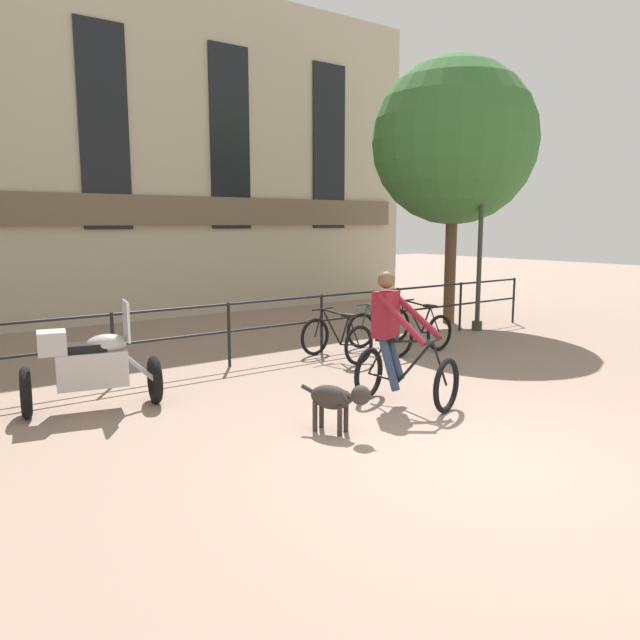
{
  "coord_description": "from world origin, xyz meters",
  "views": [
    {
      "loc": [
        -4.79,
        -3.55,
        2.3
      ],
      "look_at": [
        0.07,
        2.86,
        1.05
      ],
      "focal_mm": 35.0,
      "sensor_mm": 36.0,
      "label": 1
    }
  ],
  "objects": [
    {
      "name": "dog",
      "position": [
        -0.62,
        1.61,
        0.39
      ],
      "size": [
        0.47,
        0.87,
        0.58
      ],
      "rotation": [
        0.0,
        0.0,
        0.41
      ],
      "color": "#332D28",
      "rests_on": "ground_plane"
    },
    {
      "name": "parked_bicycle_mid_left",
      "position": [
        2.67,
        4.54,
        0.36
      ],
      "size": [
        0.73,
        1.15,
        0.86
      ],
      "rotation": [
        0.0,
        0.0,
        3.08
      ],
      "color": "black",
      "rests_on": "ground_plane"
    },
    {
      "name": "canal_railing",
      "position": [
        -0.0,
        5.2,
        0.71
      ],
      "size": [
        15.05,
        0.05,
        1.05
      ],
      "color": "black",
      "rests_on": "ground_plane"
    },
    {
      "name": "tree_canalside_right",
      "position": [
        6.29,
        6.09,
        4.09
      ],
      "size": [
        3.68,
        3.68,
        5.94
      ],
      "color": "brown",
      "rests_on": "ground_plane"
    },
    {
      "name": "building_facade",
      "position": [
        -0.0,
        10.99,
        3.99
      ],
      "size": [
        18.0,
        0.72,
        8.01
      ],
      "color": "#BCB299",
      "rests_on": "ground_plane"
    },
    {
      "name": "cyclist_with_bike",
      "position": [
        0.7,
        2.06,
        0.76
      ],
      "size": [
        1.01,
        1.32,
        1.7
      ],
      "rotation": [
        0.0,
        0.0,
        0.31
      ],
      "color": "black",
      "rests_on": "ground_plane"
    },
    {
      "name": "parked_bicycle_mid_right",
      "position": [
        3.65,
        4.54,
        0.36
      ],
      "size": [
        0.7,
        1.13,
        0.86
      ],
      "rotation": [
        0.0,
        0.0,
        3.18
      ],
      "color": "black",
      "rests_on": "ground_plane"
    },
    {
      "name": "street_lamp",
      "position": [
        5.97,
        5.02,
        2.32
      ],
      "size": [
        0.28,
        0.28,
        4.12
      ],
      "color": "#2D382D",
      "rests_on": "ground_plane"
    },
    {
      "name": "parked_bicycle_near_lamp",
      "position": [
        1.69,
        4.54,
        0.36
      ],
      "size": [
        0.78,
        1.18,
        0.86
      ],
      "rotation": [
        0.0,
        0.0,
        3.25
      ],
      "color": "black",
      "rests_on": "ground_plane"
    },
    {
      "name": "parked_motorcycle",
      "position": [
        -2.53,
        4.11,
        0.56
      ],
      "size": [
        1.72,
        0.96,
        1.35
      ],
      "rotation": [
        0.0,
        0.0,
        1.35
      ],
      "color": "black",
      "rests_on": "ground_plane"
    },
    {
      "name": "ground_plane",
      "position": [
        0.0,
        0.0,
        0.0
      ],
      "size": [
        60.0,
        60.0,
        0.0
      ],
      "primitive_type": "plane",
      "color": "gray"
    }
  ]
}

